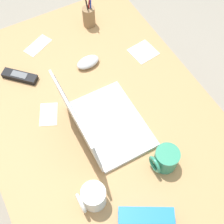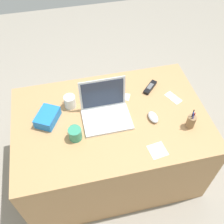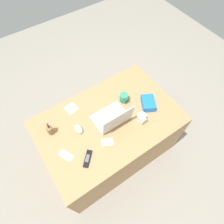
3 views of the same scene
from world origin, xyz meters
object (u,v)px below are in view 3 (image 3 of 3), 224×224
Objects in this scene: computer_mouse at (79,129)px; pen_holder at (50,130)px; coffee_mug_tall at (124,98)px; coffee_mug_white at (142,118)px; snack_bag at (148,103)px; cordless_phone at (87,159)px; laptop at (113,118)px.

pen_holder is (0.23, -0.12, 0.03)m from computer_mouse.
coffee_mug_tall is at bearing 177.91° from computer_mouse.
coffee_mug_white is 0.20m from snack_bag.
computer_mouse is 0.76× the size of cordless_phone.
snack_bag is at bearing 173.40° from laptop.
laptop reaches higher than cordless_phone.
coffee_mug_tall is at bearing 174.11° from pen_holder.
computer_mouse is at bearing -104.19° from cordless_phone.
computer_mouse is 0.60× the size of snack_bag.
pen_holder is 1.01m from snack_bag.
coffee_mug_white reaches higher than cordless_phone.
computer_mouse is 0.57m from coffee_mug_tall.
coffee_mug_white is 0.88m from pen_holder.
coffee_mug_tall is (-0.24, -0.14, -0.01)m from laptop.
laptop is 2.06× the size of pen_holder.
coffee_mug_tall is at bearing -90.30° from coffee_mug_white.
cordless_phone is 0.78× the size of snack_bag.
cordless_phone is at bearing 25.95° from laptop.
cordless_phone is at bearing 10.34° from snack_bag.
laptop is 3.14× the size of computer_mouse.
pen_holder reaches higher than coffee_mug_white.
pen_holder is at bearing -33.72° from computer_mouse.
coffee_mug_white reaches higher than coffee_mug_tall.
snack_bag reaches higher than computer_mouse.
laptop is at bearing -6.60° from snack_bag.
coffee_mug_tall is (-0.00, -0.30, -0.00)m from coffee_mug_white.
laptop reaches higher than coffee_mug_white.
computer_mouse is 0.26m from pen_holder.
laptop is 2.39× the size of cordless_phone.
coffee_mug_tall reaches higher than cordless_phone.
laptop is at bearing 30.64° from coffee_mug_tall.
pen_holder reaches higher than cordless_phone.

